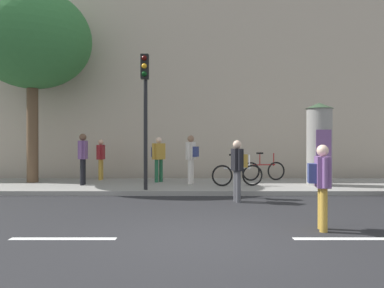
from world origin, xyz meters
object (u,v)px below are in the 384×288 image
Objects in this scene: pedestrian_in_dark_shirt at (321,179)px; pedestrian_tallest at (238,165)px; pedestrian_with_backpack at (158,155)px; pedestrian_with_bag at (191,155)px; poster_column at (319,143)px; pedestrian_in_red_top at (83,155)px; traffic_light at (145,99)px; bicycle_upright at (263,170)px; street_tree at (32,40)px; bicycle_leaning at (237,175)px; pedestrian_near_pole at (101,156)px.

pedestrian_tallest is at bearing 109.10° from pedestrian_in_dark_shirt.
pedestrian_with_bag is (1.23, -0.66, 0.02)m from pedestrian_with_backpack.
poster_column is 8.20m from pedestrian_in_red_top.
pedestrian_with_backpack is (0.20, 2.36, -1.82)m from traffic_light.
poster_column is 2.49m from bicycle_upright.
street_tree is 4.13× the size of pedestrian_with_bag.
street_tree reaches higher than bicycle_leaning.
traffic_light is 0.59× the size of street_tree.
bicycle_upright is (4.03, 0.54, -0.62)m from pedestrian_with_backpack.
poster_column is 1.70× the size of pedestrian_with_backpack.
pedestrian_tallest is 0.97× the size of bicycle_upright.
bicycle_upright is (0.38, 7.53, -0.41)m from pedestrian_in_dark_shirt.
pedestrian_with_bag is at bearing -5.54° from street_tree.
traffic_light is 2.41× the size of bicycle_upright.
bicycle_leaning is (2.99, 1.09, -2.43)m from traffic_light.
pedestrian_tallest is 1.06× the size of pedestrian_near_pole.
traffic_light reaches higher than pedestrian_tallest.
traffic_light is 5.58m from street_tree.
bicycle_leaning is at bearing -124.39° from bicycle_upright.
pedestrian_with_backpack reaches higher than pedestrian_tallest.
street_tree reaches higher than bicycle_upright.
pedestrian_with_backpack reaches higher than pedestrian_near_pole.
traffic_light is 2.62× the size of pedestrian_near_pole.
street_tree reaches higher than pedestrian_in_dark_shirt.
traffic_light is 6.35m from pedestrian_in_dark_shirt.
traffic_light is at bearing -130.06° from pedestrian_with_bag.
street_tree is 4.00× the size of pedestrian_in_red_top.
bicycle_leaning is at bearing 83.37° from pedestrian_tallest.
pedestrian_in_red_top reaches higher than pedestrian_with_bag.
bicycle_upright is at bearing 34.45° from traffic_light.
poster_column is 1.69× the size of pedestrian_tallest.
pedestrian_in_dark_shirt is 0.92× the size of bicycle_upright.
bicycle_leaning is at bearing -3.41° from pedestrian_in_red_top.
pedestrian_with_backpack is 2.50m from pedestrian_near_pole.
pedestrian_with_backpack reaches higher than pedestrian_in_dark_shirt.
pedestrian_in_red_top is 6.77m from bicycle_upright.
pedestrian_tallest is at bearing -139.77° from poster_column.
pedestrian_with_bag reaches higher than bicycle_upright.
pedestrian_with_bag is 1.79m from bicycle_leaning.
pedestrian_with_bag is at bearing 112.92° from pedestrian_tallest.
pedestrian_with_bag reaches higher than pedestrian_with_backpack.
bicycle_leaning is at bearing -8.99° from street_tree.
pedestrian_with_backpack is at bearing 117.61° from pedestrian_in_dark_shirt.
pedestrian_near_pole is (-6.01, 7.83, 0.13)m from pedestrian_in_dark_shirt.
traffic_light reaches higher than pedestrian_near_pole.
pedestrian_in_dark_shirt reaches higher than bicycle_upright.
bicycle_leaning is 2.19m from bicycle_upright.
pedestrian_with_backpack is (-2.51, 3.69, 0.15)m from pedestrian_tallest.
pedestrian_in_dark_shirt is at bearing -50.24° from traffic_light.
street_tree is at bearing -178.90° from pedestrian_with_backpack.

